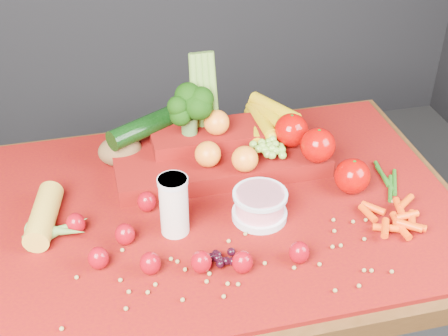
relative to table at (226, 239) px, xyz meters
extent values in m
cube|color=#341E0B|center=(0.00, 0.00, 0.07)|extent=(1.10, 0.80, 0.05)
cube|color=#341E0B|center=(-0.48, 0.33, -0.31)|extent=(0.06, 0.06, 0.70)
cube|color=#341E0B|center=(0.48, 0.33, -0.31)|extent=(0.06, 0.06, 0.70)
cube|color=#731003|center=(0.00, 0.00, 0.10)|extent=(1.05, 0.75, 0.01)
cylinder|color=beige|center=(-0.13, -0.07, 0.18)|extent=(0.06, 0.06, 0.14)
cylinder|color=silver|center=(-0.13, -0.07, 0.24)|extent=(0.07, 0.07, 0.01)
cylinder|color=silver|center=(0.06, -0.06, 0.12)|extent=(0.12, 0.12, 0.02)
cylinder|color=pink|center=(0.06, -0.06, 0.15)|extent=(0.11, 0.11, 0.05)
cylinder|color=silver|center=(0.06, -0.06, 0.17)|extent=(0.12, 0.12, 0.01)
ellipsoid|color=#98070F|center=(-0.24, -0.08, 0.13)|extent=(0.04, 0.04, 0.05)
cone|color=#124B0D|center=(-0.24, -0.08, 0.16)|extent=(0.03, 0.03, 0.01)
ellipsoid|color=#98070F|center=(-0.30, -0.14, 0.13)|extent=(0.04, 0.04, 0.05)
cone|color=#124B0D|center=(-0.30, -0.14, 0.16)|extent=(0.03, 0.03, 0.01)
ellipsoid|color=#98070F|center=(-0.20, -0.18, 0.13)|extent=(0.04, 0.04, 0.05)
cone|color=#124B0D|center=(-0.20, -0.18, 0.16)|extent=(0.03, 0.03, 0.01)
ellipsoid|color=#98070F|center=(-0.10, -0.20, 0.13)|extent=(0.04, 0.04, 0.05)
cone|color=#124B0D|center=(-0.10, -0.20, 0.16)|extent=(0.03, 0.03, 0.01)
ellipsoid|color=#98070F|center=(-0.02, -0.22, 0.13)|extent=(0.04, 0.04, 0.05)
cone|color=#124B0D|center=(-0.02, -0.22, 0.16)|extent=(0.03, 0.03, 0.01)
ellipsoid|color=#98070F|center=(0.10, -0.22, 0.13)|extent=(0.04, 0.04, 0.05)
cone|color=#124B0D|center=(0.10, -0.22, 0.16)|extent=(0.03, 0.03, 0.01)
ellipsoid|color=#98070F|center=(-0.18, 0.02, 0.13)|extent=(0.04, 0.04, 0.05)
cone|color=#124B0D|center=(-0.18, 0.02, 0.16)|extent=(0.03, 0.03, 0.01)
ellipsoid|color=#98070F|center=(-0.34, -0.02, 0.13)|extent=(0.04, 0.04, 0.05)
cone|color=#124B0D|center=(-0.34, -0.02, 0.16)|extent=(0.03, 0.03, 0.01)
cylinder|color=yellow|center=(-0.41, 0.02, 0.13)|extent=(0.09, 0.19, 0.06)
ellipsoid|color=brown|center=(-0.22, 0.22, 0.14)|extent=(0.11, 0.08, 0.08)
cube|color=#731003|center=(0.02, 0.15, 0.13)|extent=(0.52, 0.22, 0.04)
cube|color=#731003|center=(0.00, 0.20, 0.17)|extent=(0.28, 0.12, 0.03)
sphere|color=#A60600|center=(0.24, 0.06, 0.19)|extent=(0.08, 0.08, 0.08)
sphere|color=#A60600|center=(0.30, -0.02, 0.15)|extent=(0.08, 0.08, 0.08)
sphere|color=#A60600|center=(0.20, 0.14, 0.19)|extent=(0.08, 0.08, 0.08)
sphere|color=orange|center=(-0.02, 0.10, 0.18)|extent=(0.06, 0.06, 0.06)
sphere|color=orange|center=(0.06, 0.06, 0.18)|extent=(0.06, 0.06, 0.06)
sphere|color=orange|center=(0.02, 0.18, 0.22)|extent=(0.06, 0.06, 0.06)
cylinder|color=#BE9F00|center=(0.13, 0.22, 0.17)|extent=(0.06, 0.16, 0.04)
cylinder|color=#BE9F00|center=(0.15, 0.22, 0.18)|extent=(0.04, 0.16, 0.04)
cylinder|color=#BE9F00|center=(0.17, 0.22, 0.20)|extent=(0.07, 0.16, 0.04)
cylinder|color=#BE9F00|center=(0.18, 0.22, 0.21)|extent=(0.10, 0.16, 0.04)
cylinder|color=#3F662D|center=(-0.04, 0.20, 0.21)|extent=(0.04, 0.04, 0.04)
cylinder|color=olive|center=(-0.02, 0.24, 0.26)|extent=(0.03, 0.06, 0.22)
cylinder|color=olive|center=(-0.01, 0.24, 0.26)|extent=(0.02, 0.06, 0.22)
cylinder|color=olive|center=(0.01, 0.24, 0.26)|extent=(0.02, 0.06, 0.22)
cylinder|color=olive|center=(0.03, 0.24, 0.26)|extent=(0.03, 0.06, 0.22)
cylinder|color=black|center=(-0.14, 0.24, 0.20)|extent=(0.22, 0.15, 0.05)
camera|label=1|loc=(-0.27, -1.10, 1.01)|focal=50.00mm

